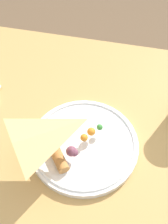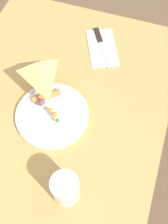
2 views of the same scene
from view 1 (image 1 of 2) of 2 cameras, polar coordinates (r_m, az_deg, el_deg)
dining_table at (r=0.75m, az=-2.06°, el=-11.70°), size 1.03×0.77×0.76m
plate_pizza at (r=0.64m, az=-0.05°, el=-6.37°), size 0.25×0.25×0.05m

